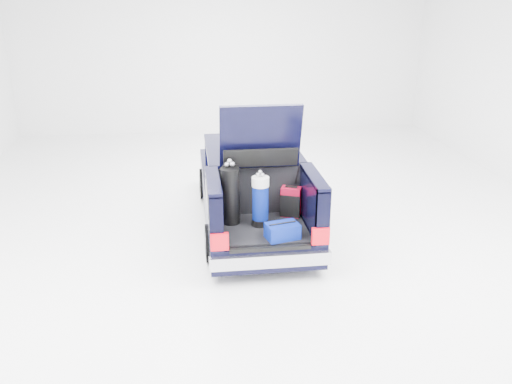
{
  "coord_description": "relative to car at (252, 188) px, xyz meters",
  "views": [
    {
      "loc": [
        -1.11,
        -9.13,
        4.14
      ],
      "look_at": [
        0.0,
        -0.5,
        0.82
      ],
      "focal_mm": 38.0,
      "sensor_mm": 36.0,
      "label": 1
    }
  ],
  "objects": [
    {
      "name": "blue_duffel",
      "position": [
        0.22,
        -2.01,
        0.04
      ],
      "size": [
        0.54,
        0.41,
        0.25
      ],
      "rotation": [
        0.0,
        0.0,
        0.23
      ],
      "color": "navy",
      "rests_on": "car"
    },
    {
      "name": "blue_golf_bag",
      "position": [
        -0.05,
        -1.49,
        0.34
      ],
      "size": [
        0.3,
        0.3,
        0.91
      ],
      "rotation": [
        0.0,
        0.0,
        -0.11
      ],
      "color": "black",
      "rests_on": "car"
    },
    {
      "name": "ground",
      "position": [
        0.0,
        -0.11,
        -0.67
      ],
      "size": [
        14.0,
        14.0,
        0.0
      ],
      "primitive_type": "plane",
      "color": "white",
      "rests_on": "ground"
    },
    {
      "name": "car",
      "position": [
        0.0,
        0.0,
        0.0
      ],
      "size": [
        1.87,
        4.65,
        2.47
      ],
      "color": "black",
      "rests_on": "ground"
    },
    {
      "name": "black_golf_bag",
      "position": [
        -0.5,
        -1.36,
        0.4
      ],
      "size": [
        0.36,
        0.4,
        1.05
      ],
      "rotation": [
        0.0,
        0.0,
        -0.24
      ],
      "color": "black",
      "rests_on": "car"
    },
    {
      "name": "red_suitcase",
      "position": [
        0.5,
        -1.19,
        0.17
      ],
      "size": [
        0.36,
        0.31,
        0.52
      ],
      "rotation": [
        0.0,
        0.0,
        -0.37
      ],
      "color": "maroon",
      "rests_on": "car"
    }
  ]
}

